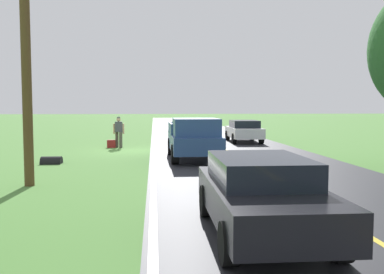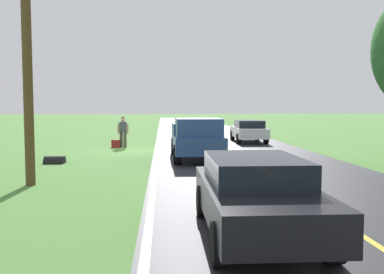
{
  "view_description": "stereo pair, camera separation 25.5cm",
  "coord_description": "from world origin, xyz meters",
  "px_view_note": "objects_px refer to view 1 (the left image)",
  "views": [
    {
      "loc": [
        -0.96,
        22.09,
        2.34
      ],
      "look_at": [
        -2.08,
        9.65,
        1.42
      ],
      "focal_mm": 39.6,
      "sensor_mm": 36.0,
      "label": 1
    },
    {
      "loc": [
        -1.22,
        22.11,
        2.34
      ],
      "look_at": [
        -2.08,
        9.65,
        1.42
      ],
      "focal_mm": 39.6,
      "sensor_mm": 36.0,
      "label": 2
    }
  ],
  "objects_px": {
    "pickup_truck_passing": "(194,137)",
    "sedan_ahead_same_lane": "(261,194)",
    "sedan_near_oncoming": "(244,130)",
    "hitchhiker_walking": "(119,130)",
    "suitcase_carried": "(111,144)",
    "utility_pole_roadside": "(26,56)"
  },
  "relations": [
    {
      "from": "pickup_truck_passing",
      "to": "sedan_ahead_same_lane",
      "type": "distance_m",
      "value": 10.86
    },
    {
      "from": "pickup_truck_passing",
      "to": "sedan_ahead_same_lane",
      "type": "height_order",
      "value": "pickup_truck_passing"
    },
    {
      "from": "sedan_ahead_same_lane",
      "to": "sedan_near_oncoming",
      "type": "relative_size",
      "value": 0.99
    },
    {
      "from": "hitchhiker_walking",
      "to": "suitcase_carried",
      "type": "xyz_separation_m",
      "value": [
        0.42,
        0.1,
        -0.76
      ]
    },
    {
      "from": "suitcase_carried",
      "to": "pickup_truck_passing",
      "type": "bearing_deg",
      "value": 33.79
    },
    {
      "from": "hitchhiker_walking",
      "to": "pickup_truck_passing",
      "type": "distance_m",
      "value": 6.76
    },
    {
      "from": "suitcase_carried",
      "to": "sedan_ahead_same_lane",
      "type": "distance_m",
      "value": 16.98
    },
    {
      "from": "sedan_ahead_same_lane",
      "to": "utility_pole_roadside",
      "type": "distance_m",
      "value": 8.22
    },
    {
      "from": "suitcase_carried",
      "to": "pickup_truck_passing",
      "type": "xyz_separation_m",
      "value": [
        -4.11,
        5.56,
        0.75
      ]
    },
    {
      "from": "suitcase_carried",
      "to": "utility_pole_roadside",
      "type": "height_order",
      "value": "utility_pole_roadside"
    },
    {
      "from": "hitchhiker_walking",
      "to": "sedan_ahead_same_lane",
      "type": "distance_m",
      "value": 16.97
    },
    {
      "from": "sedan_ahead_same_lane",
      "to": "sedan_near_oncoming",
      "type": "height_order",
      "value": "same"
    },
    {
      "from": "sedan_ahead_same_lane",
      "to": "utility_pole_roadside",
      "type": "bearing_deg",
      "value": -43.11
    },
    {
      "from": "utility_pole_roadside",
      "to": "suitcase_carried",
      "type": "bearing_deg",
      "value": -96.42
    },
    {
      "from": "hitchhiker_walking",
      "to": "suitcase_carried",
      "type": "distance_m",
      "value": 0.87
    },
    {
      "from": "sedan_ahead_same_lane",
      "to": "suitcase_carried",
      "type": "bearing_deg",
      "value": -75.24
    },
    {
      "from": "suitcase_carried",
      "to": "sedan_ahead_same_lane",
      "type": "relative_size",
      "value": 0.1
    },
    {
      "from": "sedan_ahead_same_lane",
      "to": "sedan_near_oncoming",
      "type": "bearing_deg",
      "value": -101.18
    },
    {
      "from": "sedan_near_oncoming",
      "to": "suitcase_carried",
      "type": "bearing_deg",
      "value": 20.39
    },
    {
      "from": "sedan_ahead_same_lane",
      "to": "pickup_truck_passing",
      "type": "bearing_deg",
      "value": -88.88
    },
    {
      "from": "sedan_ahead_same_lane",
      "to": "utility_pole_roadside",
      "type": "height_order",
      "value": "utility_pole_roadside"
    },
    {
      "from": "hitchhiker_walking",
      "to": "suitcase_carried",
      "type": "relative_size",
      "value": 3.8
    }
  ]
}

